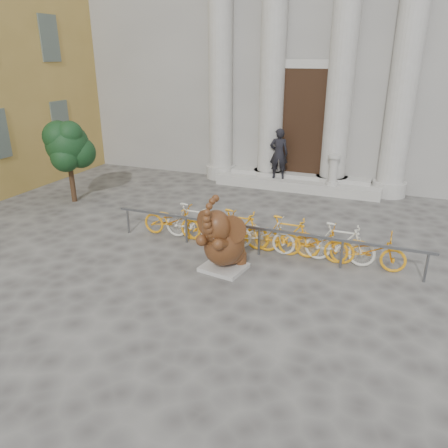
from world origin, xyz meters
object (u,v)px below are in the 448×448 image
at_px(tree, 68,146).
at_px(pedestrian, 279,154).
at_px(bike_rack, 262,232).
at_px(elephant_statue, 223,243).

height_order(tree, pedestrian, tree).
distance_m(bike_rack, tree, 7.34).
bearing_deg(pedestrian, tree, 20.51).
bearing_deg(tree, bike_rack, -11.48).
bearing_deg(elephant_statue, bike_rack, 78.39).
xyz_separation_m(elephant_statue, pedestrian, (-0.63, 6.98, 0.59)).
relative_size(elephant_statue, bike_rack, 0.24).
height_order(bike_rack, tree, tree).
relative_size(elephant_statue, pedestrian, 1.03).
distance_m(elephant_statue, tree, 7.23).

